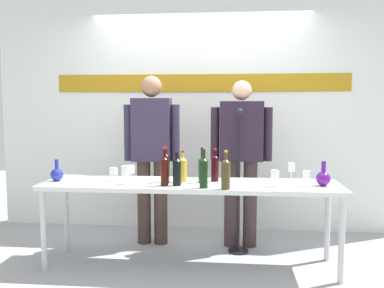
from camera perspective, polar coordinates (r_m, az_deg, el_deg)
The scene contains 22 objects.
ground_plane at distance 3.93m, azimuth -0.22°, elevation -16.42°, with size 10.00×10.00×0.00m, color #979AA2.
back_wall at distance 4.85m, azimuth 1.21°, elevation 5.91°, with size 4.81×0.11×3.00m.
display_table at distance 3.72m, azimuth -0.22°, elevation -6.26°, with size 2.65×0.60×0.77m.
decanter_blue_left at distance 3.98m, azimuth -18.12°, elevation -3.95°, with size 0.12×0.12×0.20m.
decanter_blue_right at distance 3.73m, azimuth 17.65°, elevation -4.48°, with size 0.12×0.12×0.21m.
presenter_left at distance 4.31m, azimuth -5.56°, elevation -0.69°, with size 0.58×0.22×1.76m.
presenter_right at distance 4.23m, azimuth 6.79°, elevation -1.12°, with size 0.62×0.22×1.70m.
wine_bottle_0 at distance 3.42m, azimuth 4.67°, elevation -3.99°, with size 0.08×0.08×0.32m.
wine_bottle_1 at distance 3.57m, azimuth -3.82°, elevation -3.54°, with size 0.07×0.07×0.33m.
wine_bottle_2 at distance 3.56m, azimuth -2.09°, elevation -3.71°, with size 0.07×0.07×0.29m.
wine_bottle_3 at distance 3.46m, azimuth 1.62°, elevation -3.82°, with size 0.07×0.07×0.32m.
wine_bottle_4 at distance 3.73m, azimuth -1.32°, elevation -3.40°, with size 0.08×0.08×0.28m.
wine_bottle_5 at distance 3.77m, azimuth 3.18°, elevation -3.18°, with size 0.07×0.07×0.30m.
wine_bottle_6 at distance 3.72m, azimuth -3.64°, elevation -3.18°, with size 0.07×0.07×0.32m.
wine_bottle_7 at distance 3.70m, azimuth 1.39°, elevation -3.39°, with size 0.06×0.06×0.31m.
wine_glass_left_0 at distance 3.82m, azimuth -10.78°, elevation -3.75°, with size 0.07×0.07×0.13m.
wine_glass_left_1 at distance 3.90m, azimuth -8.37°, elevation -3.50°, with size 0.06×0.06×0.14m.
wine_glass_left_2 at distance 3.67m, azimuth -9.17°, elevation -3.69°, with size 0.07×0.07×0.16m.
wine_glass_right_0 at distance 3.59m, azimuth 11.36°, elevation -4.23°, with size 0.07×0.07×0.14m.
wine_glass_right_1 at distance 3.96m, azimuth 13.55°, elevation -3.20°, with size 0.06×0.06×0.16m.
wine_glass_right_2 at distance 3.67m, azimuth 15.54°, elevation -4.16°, with size 0.06×0.06×0.13m.
microphone_stand at distance 4.14m, azimuth 6.46°, elevation -8.43°, with size 0.20×0.20×1.43m.
Camera 1 is at (0.37, -3.62, 1.46)m, focal length 38.67 mm.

